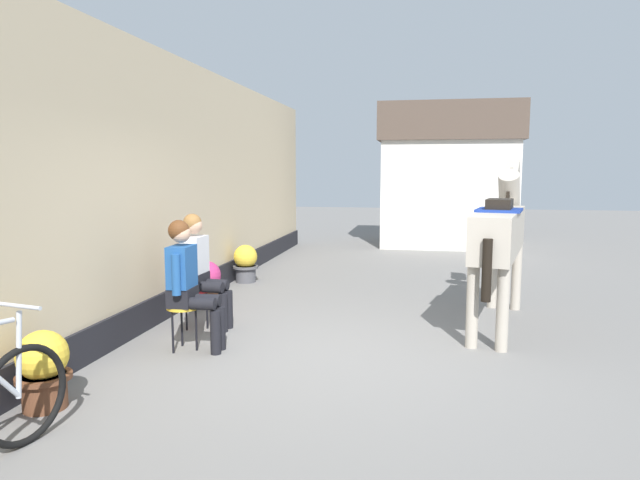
% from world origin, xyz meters
% --- Properties ---
extents(ground_plane, '(40.00, 40.00, 0.00)m').
position_xyz_m(ground_plane, '(0.00, 3.00, 0.00)').
color(ground_plane, slate).
extents(pub_facade_wall, '(0.34, 14.00, 3.40)m').
position_xyz_m(pub_facade_wall, '(-2.55, 1.50, 1.54)').
color(pub_facade_wall, '#CCB793').
rests_on(pub_facade_wall, ground_plane).
extents(distant_cottage, '(3.40, 2.60, 3.50)m').
position_xyz_m(distant_cottage, '(1.40, 9.13, 1.80)').
color(distant_cottage, silver).
rests_on(distant_cottage, ground_plane).
extents(seated_visitor_near, '(0.61, 0.49, 1.39)m').
position_xyz_m(seated_visitor_near, '(-1.57, -0.09, 0.78)').
color(seated_visitor_near, gold).
rests_on(seated_visitor_near, ground_plane).
extents(seated_visitor_far, '(0.61, 0.49, 1.39)m').
position_xyz_m(seated_visitor_far, '(-1.77, 0.72, 0.78)').
color(seated_visitor_far, red).
rests_on(seated_visitor_far, ground_plane).
extents(saddled_horse_center, '(0.93, 2.95, 2.06)m').
position_xyz_m(saddled_horse_center, '(1.77, 1.60, 1.16)').
color(saddled_horse_center, '#B2A899').
rests_on(saddled_horse_center, ground_plane).
extents(flower_planter_nearest, '(0.43, 0.43, 0.64)m').
position_xyz_m(flower_planter_nearest, '(-2.11, -1.68, 0.33)').
color(flower_planter_nearest, brown).
rests_on(flower_planter_nearest, ground_plane).
extents(flower_planter_inner_far, '(0.43, 0.43, 0.64)m').
position_xyz_m(flower_planter_inner_far, '(-2.13, 1.79, 0.33)').
color(flower_planter_inner_far, brown).
rests_on(flower_planter_inner_far, ground_plane).
extents(flower_planter_farthest, '(0.43, 0.43, 0.64)m').
position_xyz_m(flower_planter_farthest, '(-2.13, 3.53, 0.33)').
color(flower_planter_farthest, '#4C4C51').
rests_on(flower_planter_farthest, ground_plane).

